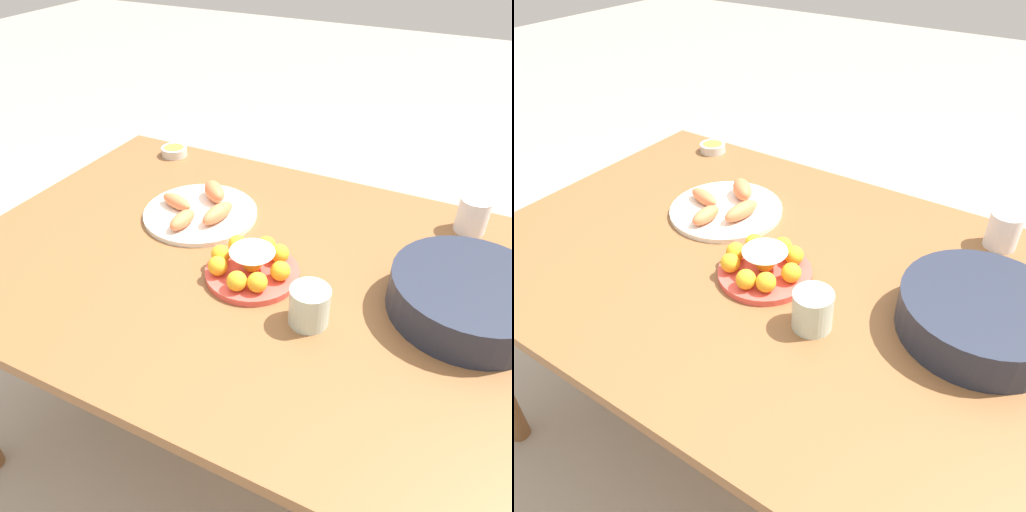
# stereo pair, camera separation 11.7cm
# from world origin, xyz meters

# --- Properties ---
(ground_plane) EXTENTS (12.00, 12.00, 0.00)m
(ground_plane) POSITION_xyz_m (0.00, 0.00, 0.00)
(ground_plane) COLOR #9E9384
(dining_table) EXTENTS (1.49, 1.00, 0.71)m
(dining_table) POSITION_xyz_m (0.00, 0.00, 0.63)
(dining_table) COLOR brown
(dining_table) RESTS_ON ground_plane
(cake_plate) EXTENTS (0.22, 0.22, 0.08)m
(cake_plate) POSITION_xyz_m (-0.01, -0.05, 0.74)
(cake_plate) COLOR #E04C42
(cake_plate) RESTS_ON dining_table
(serving_bowl) EXTENTS (0.33, 0.33, 0.09)m
(serving_bowl) POSITION_xyz_m (0.46, 0.04, 0.76)
(serving_bowl) COLOR #232838
(serving_bowl) RESTS_ON dining_table
(sauce_bowl) EXTENTS (0.09, 0.09, 0.03)m
(sauce_bowl) POSITION_xyz_m (-0.53, 0.42, 0.73)
(sauce_bowl) COLOR beige
(sauce_bowl) RESTS_ON dining_table
(seafood_platter) EXTENTS (0.31, 0.31, 0.07)m
(seafood_platter) POSITION_xyz_m (-0.25, 0.13, 0.73)
(seafood_platter) COLOR silver
(seafood_platter) RESTS_ON dining_table
(cup_near) EXTENTS (0.08, 0.08, 0.09)m
(cup_near) POSITION_xyz_m (0.17, -0.13, 0.75)
(cup_near) COLOR beige
(cup_near) RESTS_ON dining_table
(cup_far) EXTENTS (0.08, 0.08, 0.09)m
(cup_far) POSITION_xyz_m (0.43, 0.38, 0.76)
(cup_far) COLOR white
(cup_far) RESTS_ON dining_table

